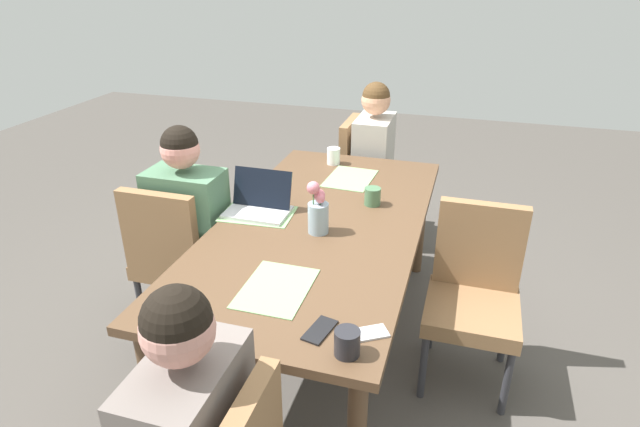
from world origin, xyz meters
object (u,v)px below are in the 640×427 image
object	(u,v)px
laptop_far_left_near	(259,205)
coffee_mug_near_left	(373,196)
dining_table	(320,236)
phone_silver	(367,334)
person_head_right_left_mid	(372,174)
person_far_left_near	(191,244)
chair_head_right_left_mid	(364,174)
coffee_mug_near_right	(334,156)
phone_black	(320,330)
flower_vase	(318,212)
coffee_mug_centre_left	(347,343)
chair_far_left_near	(175,253)
chair_near_right_near	(474,288)

from	to	relation	value
laptop_far_left_near	coffee_mug_near_left	xyz separation A→B (m)	(0.27, -0.54, 0.00)
dining_table	phone_silver	world-z (taller)	phone_silver
dining_table	person_head_right_left_mid	world-z (taller)	person_head_right_left_mid
person_far_left_near	chair_head_right_left_mid	xyz separation A→B (m)	(1.37, -0.67, -0.03)
person_far_left_near	coffee_mug_near_right	distance (m)	1.06
person_head_right_left_mid	phone_black	bearing A→B (deg)	-173.76
coffee_mug_near_left	phone_black	xyz separation A→B (m)	(-1.10, -0.04, -0.04)
flower_vase	coffee_mug_near_right	bearing A→B (deg)	10.74
person_head_right_left_mid	laptop_far_left_near	xyz separation A→B (m)	(-1.28, 0.35, 0.27)
phone_silver	coffee_mug_near_right	bearing A→B (deg)	-102.66
person_head_right_left_mid	coffee_mug_centre_left	bearing A→B (deg)	-170.92
coffee_mug_near_right	phone_silver	xyz separation A→B (m)	(-1.62, -0.56, -0.05)
chair_head_right_left_mid	coffee_mug_near_right	size ratio (longest dim) A/B	8.60
coffee_mug_near_left	chair_head_right_left_mid	bearing A→B (deg)	14.09
laptop_far_left_near	phone_black	xyz separation A→B (m)	(-0.84, -0.58, -0.04)
chair_far_left_near	chair_head_right_left_mid	distance (m)	1.62
chair_head_right_left_mid	coffee_mug_near_left	xyz separation A→B (m)	(-1.07, -0.27, 0.31)
person_far_left_near	phone_black	distance (m)	1.29
person_head_right_left_mid	phone_black	size ratio (longest dim) A/B	7.97
chair_far_left_near	dining_table	bearing A→B (deg)	-83.88
flower_vase	person_head_right_left_mid	bearing A→B (deg)	0.25
phone_silver	coffee_mug_near_left	bearing A→B (deg)	-111.33
phone_black	person_far_left_near	bearing A→B (deg)	-117.11
chair_far_left_near	chair_head_right_left_mid	world-z (taller)	same
chair_far_left_near	phone_silver	size ratio (longest dim) A/B	6.00
chair_head_right_left_mid	phone_black	xyz separation A→B (m)	(-2.17, -0.31, 0.26)
coffee_mug_near_left	phone_silver	world-z (taller)	coffee_mug_near_left
phone_black	dining_table	bearing A→B (deg)	-151.12
coffee_mug_centre_left	phone_silver	world-z (taller)	coffee_mug_centre_left
person_far_left_near	dining_table	bearing A→B (deg)	-89.16
coffee_mug_centre_left	phone_black	distance (m)	0.15
chair_head_right_left_mid	person_head_right_left_mid	xyz separation A→B (m)	(-0.06, -0.07, 0.03)
dining_table	coffee_mug_near_left	xyz separation A→B (m)	(0.29, -0.21, 0.12)
phone_black	phone_silver	bearing A→B (deg)	112.13
dining_table	coffee_mug_centre_left	distance (m)	0.98
dining_table	chair_far_left_near	bearing A→B (deg)	96.12
coffee_mug_near_right	person_head_right_left_mid	bearing A→B (deg)	-19.92
chair_head_right_left_mid	dining_table	bearing A→B (deg)	-177.35
person_far_left_near	flower_vase	size ratio (longest dim) A/B	4.55
chair_near_right_near	coffee_mug_near_left	bearing A→B (deg)	65.77
flower_vase	coffee_mug_near_right	distance (m)	0.94
flower_vase	coffee_mug_centre_left	xyz separation A→B (m)	(-0.81, -0.35, -0.06)
person_far_left_near	person_head_right_left_mid	world-z (taller)	same
person_head_right_left_mid	dining_table	bearing A→B (deg)	179.47
coffee_mug_near_left	phone_silver	xyz separation A→B (m)	(-1.07, -0.20, -0.04)
dining_table	phone_black	world-z (taller)	phone_black
dining_table	chair_head_right_left_mid	xyz separation A→B (m)	(1.36, 0.06, -0.18)
chair_near_right_near	flower_vase	world-z (taller)	flower_vase
phone_black	person_head_right_left_mid	bearing A→B (deg)	-161.45
chair_far_left_near	phone_silver	bearing A→B (deg)	-120.30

